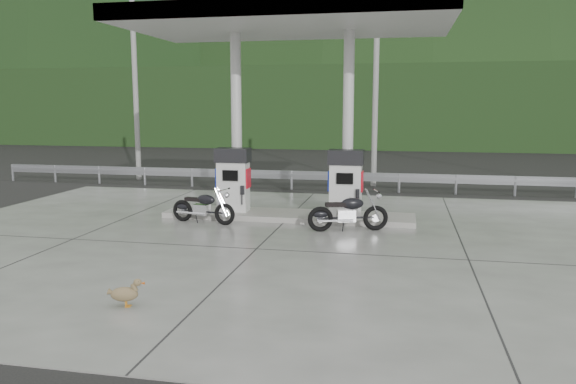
% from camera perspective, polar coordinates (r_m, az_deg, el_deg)
% --- Properties ---
extents(ground, '(160.00, 160.00, 0.00)m').
position_cam_1_polar(ground, '(13.42, -2.12, -4.83)').
color(ground, black).
rests_on(ground, ground).
extents(forecourt_apron, '(18.00, 14.00, 0.02)m').
position_cam_1_polar(forecourt_apron, '(13.42, -2.12, -4.79)').
color(forecourt_apron, slate).
rests_on(forecourt_apron, ground).
extents(pump_island, '(7.00, 1.40, 0.15)m').
position_cam_1_polar(pump_island, '(15.78, 0.03, -2.40)').
color(pump_island, gray).
rests_on(pump_island, forecourt_apron).
extents(gas_pump_left, '(0.95, 0.55, 1.80)m').
position_cam_1_polar(gas_pump_left, '(16.02, -5.59, 1.26)').
color(gas_pump_left, silver).
rests_on(gas_pump_left, pump_island).
extents(gas_pump_right, '(0.95, 0.55, 1.80)m').
position_cam_1_polar(gas_pump_right, '(15.38, 5.88, 0.95)').
color(gas_pump_right, silver).
rests_on(gas_pump_right, pump_island).
extents(canopy_column_left, '(0.30, 0.30, 5.00)m').
position_cam_1_polar(canopy_column_left, '(16.27, -5.25, 7.04)').
color(canopy_column_left, silver).
rests_on(canopy_column_left, pump_island).
extents(canopy_column_right, '(0.30, 0.30, 5.00)m').
position_cam_1_polar(canopy_column_right, '(15.65, 6.12, 6.96)').
color(canopy_column_right, silver).
rests_on(canopy_column_right, pump_island).
extents(canopy_roof, '(8.50, 5.00, 0.40)m').
position_cam_1_polar(canopy_roof, '(15.64, 0.03, 16.93)').
color(canopy_roof, silver).
rests_on(canopy_roof, canopy_column_left).
extents(guardrail, '(26.00, 0.16, 1.42)m').
position_cam_1_polar(guardrail, '(21.04, 3.04, 2.11)').
color(guardrail, gray).
rests_on(guardrail, ground).
extents(road, '(60.00, 7.00, 0.01)m').
position_cam_1_polar(road, '(24.57, 4.25, 1.40)').
color(road, black).
rests_on(road, ground).
extents(utility_pole_a, '(0.22, 0.22, 8.00)m').
position_cam_1_polar(utility_pole_a, '(24.81, -15.25, 10.45)').
color(utility_pole_a, gray).
rests_on(utility_pole_a, ground).
extents(utility_pole_b, '(0.22, 0.22, 8.00)m').
position_cam_1_polar(utility_pole_b, '(22.21, 8.91, 10.87)').
color(utility_pole_b, gray).
rests_on(utility_pole_b, ground).
extents(tree_band, '(80.00, 6.00, 6.00)m').
position_cam_1_polar(tree_band, '(42.78, 7.53, 8.53)').
color(tree_band, black).
rests_on(tree_band, ground).
extents(forested_hills, '(100.00, 40.00, 140.00)m').
position_cam_1_polar(forested_hills, '(72.80, 9.21, 6.22)').
color(forested_hills, black).
rests_on(forested_hills, ground).
extents(motorcycle_left, '(1.85, 0.89, 0.84)m').
position_cam_1_polar(motorcycle_left, '(15.25, -8.61, -1.57)').
color(motorcycle_left, black).
rests_on(motorcycle_left, forecourt_apron).
extents(motorcycle_right, '(2.01, 1.14, 0.91)m').
position_cam_1_polar(motorcycle_right, '(14.21, 6.13, -2.14)').
color(motorcycle_right, black).
rests_on(motorcycle_right, forecourt_apron).
extents(duck, '(0.55, 0.27, 0.38)m').
position_cam_1_polar(duck, '(9.35, -16.29, -9.96)').
color(duck, brown).
rests_on(duck, forecourt_apron).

